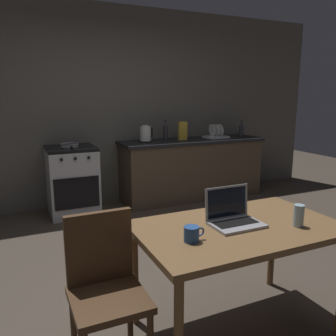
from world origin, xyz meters
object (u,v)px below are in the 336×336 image
coffee_mug (192,234)px  dining_table (238,236)px  laptop (233,217)px  drinking_glass (299,216)px  chair (105,282)px  frying_pan (70,145)px  stove_oven (72,181)px  cereal_box (183,131)px  dish_rack (216,135)px  bottle_b (166,131)px  bottle (241,129)px  electric_kettle (146,134)px

coffee_mug → dining_table: bearing=12.6°
laptop → drinking_glass: size_ratio=2.32×
chair → frying_pan: frying_pan is taller
stove_oven → dining_table: 2.84m
coffee_mug → cereal_box: (1.41, 2.88, 0.24)m
dining_table → chair: size_ratio=1.45×
dish_rack → bottle_b: bottle_b is taller
coffee_mug → laptop: bearing=18.4°
bottle → bottle_b: (-1.23, 0.13, 0.02)m
laptop → electric_kettle: bearing=69.3°
dining_table → bottle_b: 2.99m
coffee_mug → dish_rack: size_ratio=0.37×
stove_oven → frying_pan: frying_pan is taller
bottle → coffee_mug: (-2.40, -2.81, -0.23)m
dining_table → bottle: 3.41m
electric_kettle → frying_pan: bearing=-178.4°
stove_oven → dish_rack: 2.21m
electric_kettle → drinking_glass: 2.95m
dining_table → bottle_b: bearing=74.7°
stove_oven → bottle_b: 1.48m
cereal_box → bottle_b: bearing=166.2°
laptop → cereal_box: bearing=58.1°
dining_table → chair: chair is taller
laptop → electric_kettle: (0.46, 2.74, 0.22)m
dining_table → bottle_b: (0.78, 2.86, 0.37)m
frying_pan → bottle_b: bearing=4.6°
coffee_mug → cereal_box: size_ratio=0.48×
drinking_glass → bottle_b: size_ratio=0.48×
dining_table → bottle: bottle is taller
stove_oven → dining_table: size_ratio=0.68×
stove_oven → dish_rack: (2.16, 0.00, 0.49)m
electric_kettle → coffee_mug: bearing=-106.2°
dining_table → cereal_box: size_ratio=4.91×
coffee_mug → drinking_glass: size_ratio=0.91×
chair → drinking_glass: size_ratio=6.40×
frying_pan → bottle_b: 1.38m
electric_kettle → dish_rack: size_ratio=0.69×
electric_kettle → cereal_box: (0.58, 0.02, 0.02)m
chair → laptop: laptop is taller
chair → dining_table: bearing=-3.2°
dish_rack → bottle_b: size_ratio=1.19×
frying_pan → dish_rack: dish_rack is taller
laptop → coffee_mug: (-0.37, -0.12, -0.00)m
laptop → coffee_mug: laptop is taller
bottle_b → stove_oven: bearing=-176.5°
chair → coffee_mug: 0.55m
dining_table → drinking_glass: drinking_glass is taller
frying_pan → dish_rack: 2.17m
laptop → cereal_box: size_ratio=1.22×
dish_rack → bottle: bearing=-6.7°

